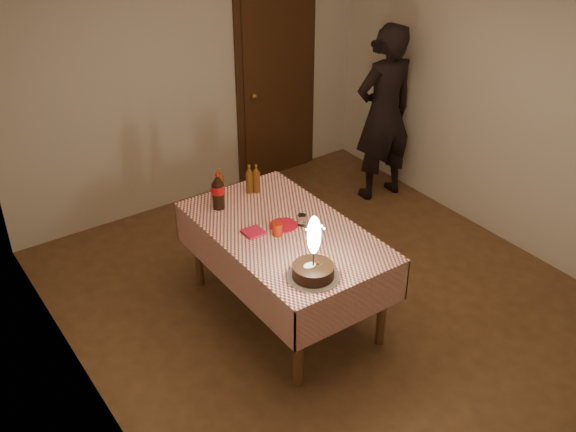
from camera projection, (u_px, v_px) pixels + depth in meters
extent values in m
cube|color=brown|center=(326.00, 299.00, 5.75)|extent=(4.00, 4.50, 0.01)
cube|color=beige|center=(191.00, 79.00, 6.66)|extent=(4.00, 0.04, 2.60)
cube|color=beige|center=(73.00, 246.00, 4.10)|extent=(0.04, 4.50, 2.60)
cube|color=beige|center=(506.00, 106.00, 6.06)|extent=(0.04, 4.50, 2.60)
cube|color=#472814|center=(277.00, 87.00, 7.28)|extent=(0.85, 0.05, 2.05)
sphere|color=#B28C33|center=(254.00, 96.00, 7.10)|extent=(0.06, 0.06, 0.06)
cube|color=brown|center=(284.00, 233.00, 5.21)|extent=(0.90, 1.60, 0.04)
cylinder|color=brown|center=(299.00, 344.00, 4.70)|extent=(0.07, 0.07, 0.75)
cylinder|color=brown|center=(382.00, 305.00, 5.09)|extent=(0.07, 0.07, 0.75)
cylinder|color=brown|center=(198.00, 248.00, 5.75)|extent=(0.07, 0.07, 0.75)
cylinder|color=brown|center=(274.00, 221.00, 6.13)|extent=(0.07, 0.07, 0.75)
cube|color=white|center=(284.00, 230.00, 5.20)|extent=(1.02, 1.72, 0.01)
cube|color=white|center=(354.00, 305.00, 4.69)|extent=(1.02, 0.01, 0.34)
cube|color=white|center=(229.00, 205.00, 5.89)|extent=(1.02, 0.01, 0.34)
cube|color=white|center=(229.00, 271.00, 5.04)|extent=(0.01, 1.72, 0.34)
cube|color=white|center=(335.00, 230.00, 5.54)|extent=(0.01, 1.72, 0.34)
cylinder|color=white|center=(313.00, 276.00, 4.67)|extent=(0.37, 0.37, 0.01)
cylinder|color=black|center=(313.00, 271.00, 4.64)|extent=(0.29, 0.29, 0.09)
cylinder|color=white|center=(310.00, 265.00, 4.62)|extent=(0.07, 0.07, 0.00)
sphere|color=red|center=(318.00, 263.00, 4.62)|extent=(0.02, 0.02, 0.02)
cube|color=#19721E|center=(321.00, 264.00, 4.63)|extent=(0.02, 0.01, 0.00)
cube|color=#19721E|center=(318.00, 266.00, 4.61)|extent=(0.01, 0.02, 0.00)
cylinder|color=#262628|center=(313.00, 258.00, 4.59)|extent=(0.01, 0.01, 0.12)
ellipsoid|color=#FFF2BF|center=(314.00, 235.00, 4.49)|extent=(0.09, 0.09, 0.29)
sphere|color=white|center=(314.00, 249.00, 4.55)|extent=(0.04, 0.04, 0.04)
cylinder|color=red|center=(283.00, 225.00, 5.25)|extent=(0.22, 0.22, 0.01)
cylinder|color=#A5220B|center=(277.00, 229.00, 5.11)|extent=(0.08, 0.08, 0.10)
cylinder|color=silver|center=(302.00, 220.00, 5.24)|extent=(0.07, 0.07, 0.09)
cube|color=#B8152F|center=(253.00, 232.00, 5.15)|extent=(0.15, 0.15, 0.02)
cylinder|color=black|center=(218.00, 196.00, 5.43)|extent=(0.10, 0.10, 0.22)
cylinder|color=red|center=(218.00, 189.00, 5.40)|extent=(0.10, 0.10, 0.07)
cone|color=black|center=(217.00, 180.00, 5.35)|extent=(0.10, 0.10, 0.08)
cylinder|color=red|center=(217.00, 174.00, 5.33)|extent=(0.03, 0.03, 0.02)
cylinder|color=#542D0E|center=(221.00, 186.00, 5.61)|extent=(0.06, 0.06, 0.18)
cone|color=#542D0E|center=(220.00, 174.00, 5.55)|extent=(0.06, 0.06, 0.06)
cylinder|color=olive|center=(220.00, 170.00, 5.53)|extent=(0.02, 0.02, 0.02)
cylinder|color=#542D0E|center=(256.00, 182.00, 5.68)|extent=(0.06, 0.06, 0.18)
cone|color=#542D0E|center=(256.00, 169.00, 5.61)|extent=(0.06, 0.06, 0.06)
cylinder|color=olive|center=(256.00, 166.00, 5.60)|extent=(0.02, 0.02, 0.02)
cylinder|color=#542D0E|center=(250.00, 183.00, 5.67)|extent=(0.06, 0.06, 0.18)
cone|color=#542D0E|center=(249.00, 170.00, 5.61)|extent=(0.06, 0.06, 0.06)
cylinder|color=olive|center=(249.00, 166.00, 5.59)|extent=(0.02, 0.02, 0.02)
imported|color=black|center=(384.00, 114.00, 6.87)|extent=(0.72, 0.51, 1.86)
cube|color=black|center=(381.00, 47.00, 6.62)|extent=(0.14, 0.10, 0.10)
cylinder|color=black|center=(376.00, 45.00, 6.68)|extent=(0.08, 0.09, 0.08)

